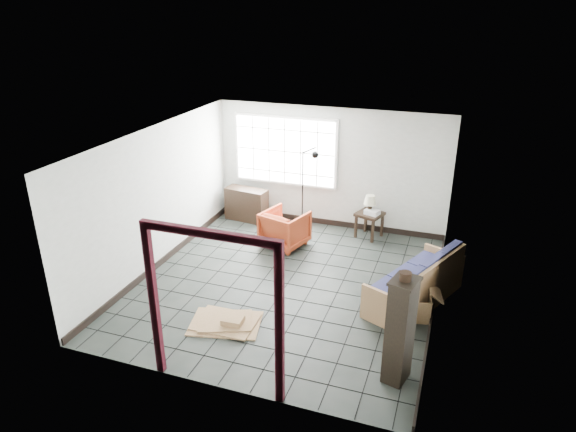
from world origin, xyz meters
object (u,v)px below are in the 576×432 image
at_px(futon_sofa, 418,286).
at_px(armchair, 285,227).
at_px(tall_shelf, 400,330).
at_px(side_table, 370,217).

xyz_separation_m(futon_sofa, armchair, (-2.77, 1.30, 0.09)).
distance_m(armchair, tall_shelf, 4.26).
bearing_deg(tall_shelf, futon_sofa, 103.14).
height_order(side_table, tall_shelf, tall_shelf).
bearing_deg(side_table, armchair, -147.72).
bearing_deg(side_table, futon_sofa, -61.28).
relative_size(futon_sofa, tall_shelf, 1.42).
height_order(armchair, tall_shelf, tall_shelf).
relative_size(futon_sofa, side_table, 3.35).
bearing_deg(tall_shelf, armchair, 144.48).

